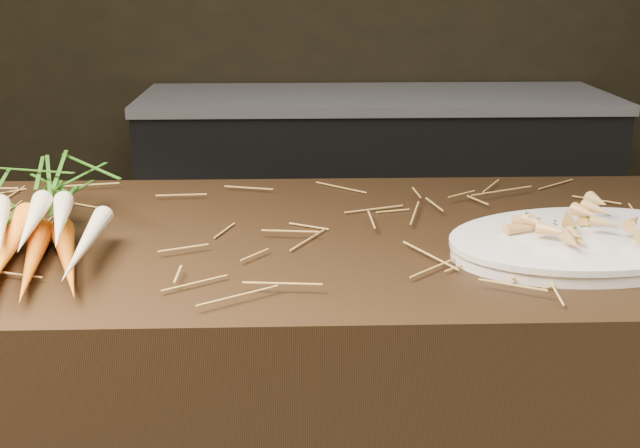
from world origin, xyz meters
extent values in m
cube|color=black|center=(0.30, 2.18, 0.40)|extent=(1.80, 0.60, 0.80)
cube|color=#99999E|center=(0.30, 2.18, 0.82)|extent=(1.82, 0.62, 0.04)
cone|color=#D45802|center=(-0.39, 0.13, 0.92)|extent=(0.09, 0.30, 0.04)
cone|color=#D45802|center=(-0.34, 0.14, 0.92)|extent=(0.13, 0.29, 0.04)
cone|color=#D45802|center=(-0.41, 0.11, 0.95)|extent=(0.09, 0.30, 0.04)
cone|color=beige|center=(-0.43, 0.13, 0.97)|extent=(0.12, 0.27, 0.05)
cone|color=beige|center=(-0.38, 0.13, 0.98)|extent=(0.08, 0.28, 0.04)
cone|color=beige|center=(-0.35, 0.15, 0.97)|extent=(0.09, 0.27, 0.05)
cone|color=beige|center=(-0.31, 0.13, 0.95)|extent=(0.04, 0.27, 0.03)
ellipsoid|color=#2A6B13|center=(-0.44, 0.38, 0.95)|extent=(0.23, 0.28, 0.09)
camera|label=1|loc=(-0.02, -0.93, 1.31)|focal=45.00mm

